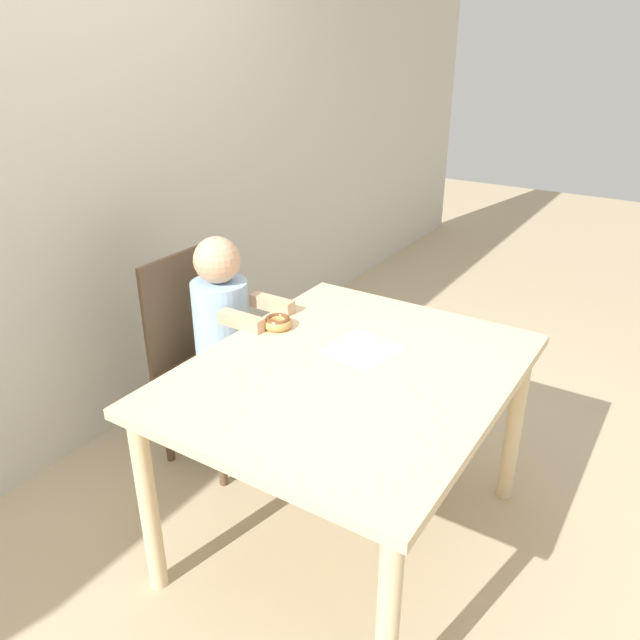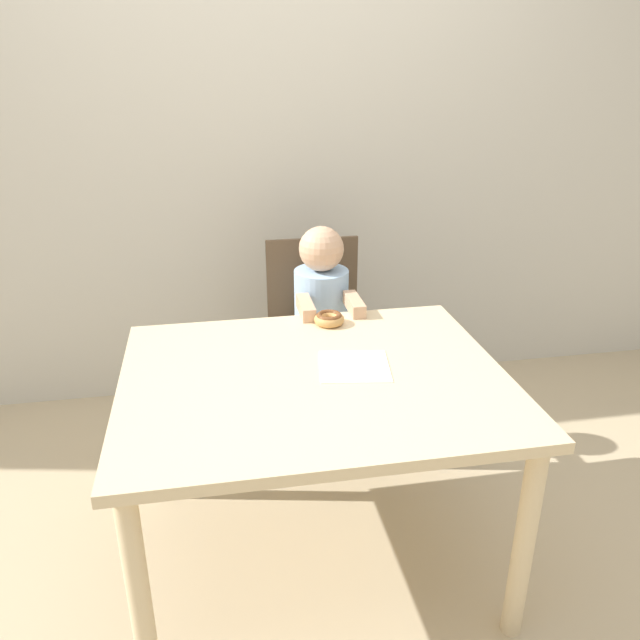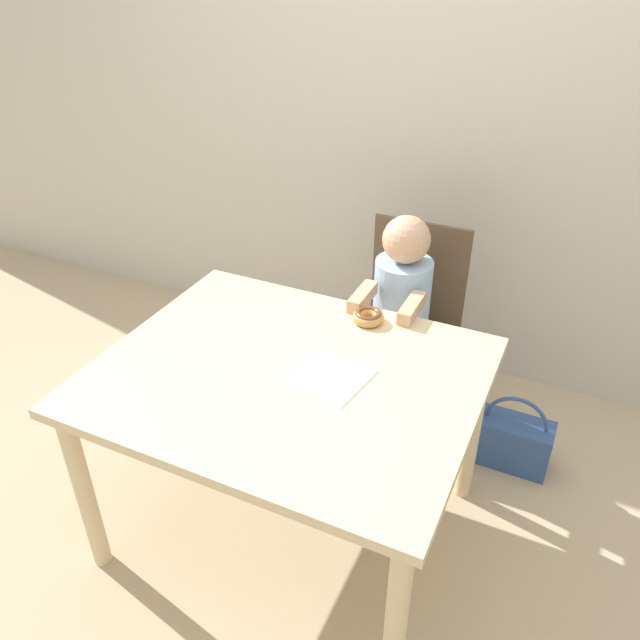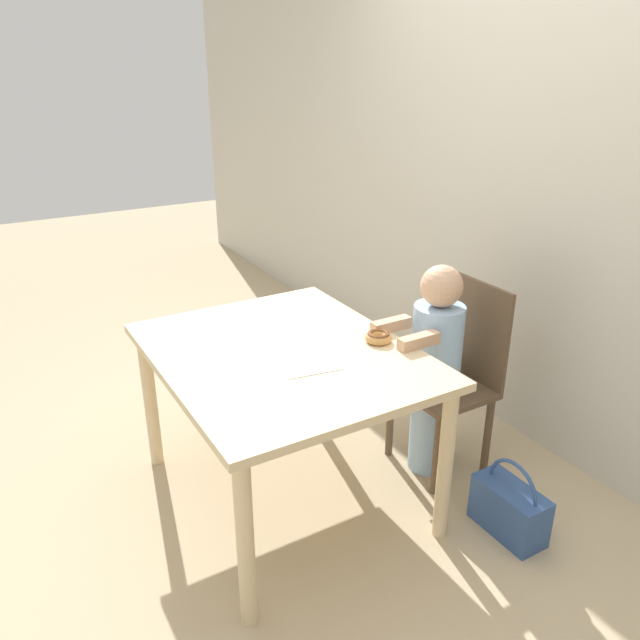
% 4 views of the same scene
% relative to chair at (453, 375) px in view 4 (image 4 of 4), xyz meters
% --- Properties ---
extents(ground_plane, '(12.00, 12.00, 0.00)m').
position_rel_chair_xyz_m(ground_plane, '(-0.15, -0.79, -0.46)').
color(ground_plane, tan).
extents(wall_back, '(8.00, 0.05, 2.50)m').
position_rel_chair_xyz_m(wall_back, '(-0.15, 0.52, 0.79)').
color(wall_back, beige).
rests_on(wall_back, ground_plane).
extents(dining_table, '(1.19, 0.97, 0.71)m').
position_rel_chair_xyz_m(dining_table, '(-0.15, -0.79, 0.17)').
color(dining_table, beige).
rests_on(dining_table, ground_plane).
extents(chair, '(0.41, 0.37, 0.89)m').
position_rel_chair_xyz_m(chair, '(0.00, 0.00, 0.00)').
color(chair, brown).
rests_on(chair, ground_plane).
extents(child_figure, '(0.24, 0.39, 1.00)m').
position_rel_chair_xyz_m(child_figure, '(-0.00, -0.12, 0.06)').
color(child_figure, '#99BCE0').
rests_on(child_figure, ground_plane).
extents(donut, '(0.11, 0.11, 0.04)m').
position_rel_chair_xyz_m(donut, '(-0.03, -0.41, 0.28)').
color(donut, tan).
rests_on(donut, dining_table).
extents(napkin, '(0.25, 0.25, 0.00)m').
position_rel_chair_xyz_m(napkin, '(-0.01, -0.76, 0.26)').
color(napkin, white).
rests_on(napkin, dining_table).
extents(handbag, '(0.31, 0.15, 0.34)m').
position_rel_chair_xyz_m(handbag, '(0.52, -0.12, -0.34)').
color(handbag, '#2D4C84').
rests_on(handbag, ground_plane).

